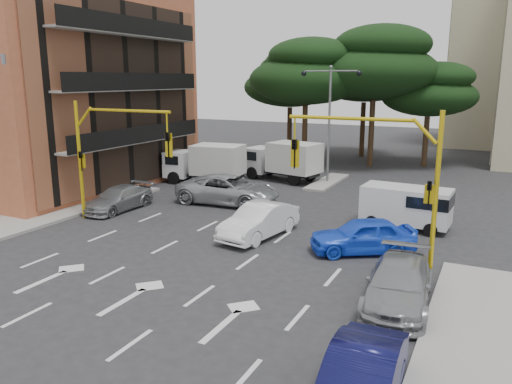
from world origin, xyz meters
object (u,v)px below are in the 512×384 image
signal_mast_right (387,166)px  street_lamp_center (330,104)px  box_truck_b (282,161)px  van_white (406,207)px  car_blue_compact (363,236)px  car_silver_wagon (118,199)px  car_navy_parked (360,382)px  signal_mast_left (106,145)px  car_white_hatch (259,221)px  car_silver_parked (399,284)px  car_silver_cross_a (228,190)px  box_truck_a (205,164)px

signal_mast_right → street_lamp_center: size_ratio=0.77×
box_truck_b → van_white: bearing=-116.9°
car_blue_compact → car_silver_wagon: car_blue_compact is taller
car_silver_wagon → car_navy_parked: size_ratio=1.04×
street_lamp_center → van_white: bearing=-51.6°
street_lamp_center → car_silver_wagon: street_lamp_center is taller
signal_mast_left → van_white: (13.52, 5.53, -2.86)m
street_lamp_center → car_white_hatch: (1.01, -12.90, -4.67)m
street_lamp_center → car_blue_compact: bearing=-65.9°
signal_mast_right → street_lamp_center: 15.65m
car_silver_parked → box_truck_b: size_ratio=0.87×
car_navy_parked → car_silver_parked: (-0.25, 5.71, 0.00)m
car_white_hatch → car_navy_parked: bearing=-45.5°
car_white_hatch → car_silver_cross_a: size_ratio=0.78×
signal_mast_right → box_truck_b: size_ratio=1.07×
van_white → signal_mast_left: bearing=-64.4°
car_white_hatch → box_truck_a: box_truck_a is taller
signal_mast_left → car_silver_cross_a: 7.51m
car_silver_wagon → van_white: bearing=14.9°
car_white_hatch → box_truck_b: box_truck_b is taller
car_silver_parked → street_lamp_center: bearing=109.9°
car_silver_cross_a → car_navy_parked: car_silver_cross_a is taller
street_lamp_center → car_silver_cross_a: street_lamp_center is taller
signal_mast_left → street_lamp_center: bearing=64.1°
car_silver_parked → car_white_hatch: bearing=143.2°
car_silver_wagon → box_truck_a: bearing=88.2°
signal_mast_right → car_white_hatch: signal_mast_right is taller
signal_mast_right → car_silver_cross_a: signal_mast_right is taller
signal_mast_right → car_silver_wagon: bearing=172.4°
box_truck_a → box_truck_b: bearing=-59.5°
signal_mast_left → street_lamp_center: (6.80, 14.01, 1.54)m
box_truck_a → van_white: bearing=-114.8°
signal_mast_right → van_white: 6.22m
signal_mast_right → car_silver_cross_a: bearing=149.7°
car_white_hatch → car_silver_cross_a: bearing=140.6°
signal_mast_left → car_silver_cross_a: bearing=59.4°
signal_mast_left → box_truck_b: bearing=75.0°
car_silver_parked → box_truck_a: box_truck_a is taller
signal_mast_right → car_blue_compact: signal_mast_right is taller
car_white_hatch → van_white: size_ratio=1.12×
car_blue_compact → car_navy_parked: (2.52, -10.05, -0.04)m
signal_mast_left → box_truck_b: (3.63, 13.51, -2.51)m
car_silver_wagon → car_blue_compact: bearing=-2.3°
car_silver_parked → box_truck_a: (-15.58, 13.45, 0.65)m
car_white_hatch → car_blue_compact: bearing=8.4°
van_white → box_truck_b: bearing=-125.6°
car_silver_cross_a → box_truck_b: 7.63m
car_white_hatch → signal_mast_right: bearing=-2.2°
car_navy_parked → car_silver_parked: 5.72m
car_silver_parked → box_truck_b: box_truck_b is taller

